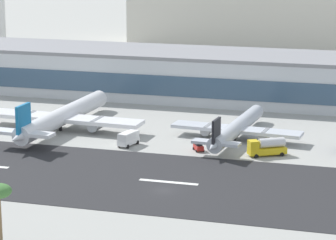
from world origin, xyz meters
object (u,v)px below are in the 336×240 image
(airliner_blue_tail_gate_1, at_px, (60,118))
(service_fuel_truck_1, at_px, (267,147))
(service_baggage_tug_0, at_px, (198,146))
(service_box_truck_2, at_px, (128,138))
(airliner_black_tail_gate_2, at_px, (235,129))
(terminal_building, at_px, (193,75))

(airliner_blue_tail_gate_1, relative_size, service_fuel_truck_1, 5.76)
(service_baggage_tug_0, xyz_separation_m, service_box_truck_2, (-16.55, -0.24, 0.74))
(airliner_blue_tail_gate_1, xyz_separation_m, service_baggage_tug_0, (37.18, -8.46, -2.27))
(service_fuel_truck_1, bearing_deg, service_box_truck_2, -29.16)
(airliner_blue_tail_gate_1, distance_m, airliner_black_tail_gate_2, 43.42)
(service_fuel_truck_1, bearing_deg, airliner_blue_tail_gate_1, -38.93)
(terminal_building, bearing_deg, service_box_truck_2, -91.12)
(airliner_black_tail_gate_2, distance_m, service_box_truck_2, 25.51)
(service_fuel_truck_1, xyz_separation_m, service_box_truck_2, (-31.97, -0.52, -0.24))
(service_box_truck_2, bearing_deg, terminal_building, 12.75)
(service_fuel_truck_1, bearing_deg, airliner_black_tail_gate_2, -80.17)
(service_baggage_tug_0, distance_m, service_fuel_truck_1, 15.46)
(airliner_black_tail_gate_2, bearing_deg, service_fuel_truck_1, -134.87)
(airliner_black_tail_gate_2, bearing_deg, service_baggage_tug_0, 156.84)
(airliner_blue_tail_gate_1, height_order, airliner_black_tail_gate_2, airliner_blue_tail_gate_1)
(terminal_building, height_order, service_baggage_tug_0, terminal_building)
(service_baggage_tug_0, xyz_separation_m, service_fuel_truck_1, (15.42, 0.28, 0.98))
(airliner_black_tail_gate_2, xyz_separation_m, service_fuel_truck_1, (9.28, -11.09, -0.68))
(airliner_black_tail_gate_2, relative_size, service_box_truck_2, 6.34)
(service_baggage_tug_0, bearing_deg, airliner_blue_tail_gate_1, -134.22)
(terminal_building, bearing_deg, service_baggage_tug_0, -74.54)
(airliner_blue_tail_gate_1, xyz_separation_m, service_box_truck_2, (20.63, -8.70, -1.53))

